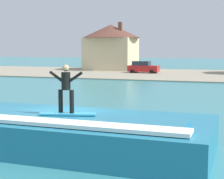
{
  "coord_description": "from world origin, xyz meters",
  "views": [
    {
      "loc": [
        6.42,
        -12.73,
        3.63
      ],
      "look_at": [
        0.45,
        4.01,
        1.63
      ],
      "focal_mm": 57.91,
      "sensor_mm": 36.0,
      "label": 1
    }
  ],
  "objects_px": {
    "surfboard": "(68,114)",
    "surfer": "(66,86)",
    "car_near_shore": "(143,67)",
    "house_with_chimney": "(111,45)",
    "wave_crest": "(66,131)"
  },
  "relations": [
    {
      "from": "surfboard",
      "to": "car_near_shore",
      "type": "bearing_deg",
      "value": 100.98
    },
    {
      "from": "wave_crest",
      "to": "surfer",
      "type": "height_order",
      "value": "surfer"
    },
    {
      "from": "house_with_chimney",
      "to": "car_near_shore",
      "type": "bearing_deg",
      "value": -40.09
    },
    {
      "from": "surfer",
      "to": "car_near_shore",
      "type": "relative_size",
      "value": 0.38
    },
    {
      "from": "wave_crest",
      "to": "car_near_shore",
      "type": "relative_size",
      "value": 2.36
    },
    {
      "from": "wave_crest",
      "to": "surfboard",
      "type": "xyz_separation_m",
      "value": [
        0.25,
        -0.32,
        0.72
      ]
    },
    {
      "from": "surfer",
      "to": "house_with_chimney",
      "type": "distance_m",
      "value": 48.53
    },
    {
      "from": "wave_crest",
      "to": "surfer",
      "type": "distance_m",
      "value": 1.74
    },
    {
      "from": "surfboard",
      "to": "surfer",
      "type": "bearing_deg",
      "value": 142.54
    },
    {
      "from": "surfer",
      "to": "house_with_chimney",
      "type": "relative_size",
      "value": 0.18
    },
    {
      "from": "wave_crest",
      "to": "house_with_chimney",
      "type": "distance_m",
      "value": 48.33
    },
    {
      "from": "car_near_shore",
      "to": "house_with_chimney",
      "type": "bearing_deg",
      "value": 139.91
    },
    {
      "from": "surfboard",
      "to": "car_near_shore",
      "type": "distance_m",
      "value": 40.9
    },
    {
      "from": "surfboard",
      "to": "surfer",
      "type": "relative_size",
      "value": 1.19
    },
    {
      "from": "wave_crest",
      "to": "surfboard",
      "type": "relative_size",
      "value": 5.17
    }
  ]
}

